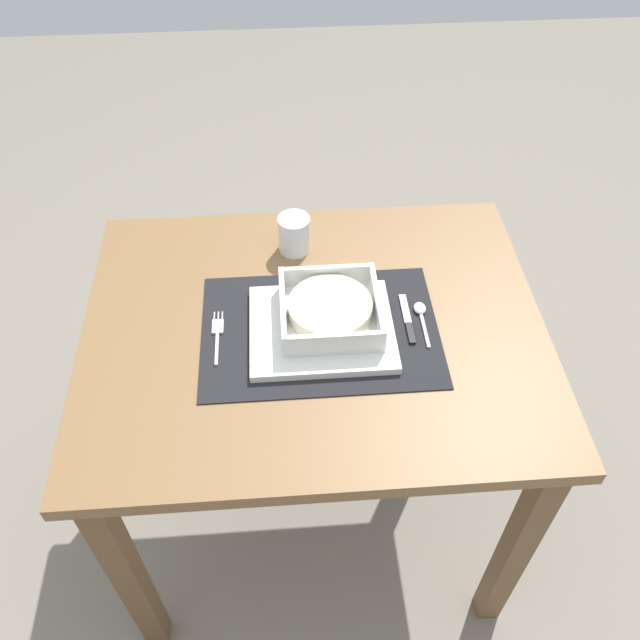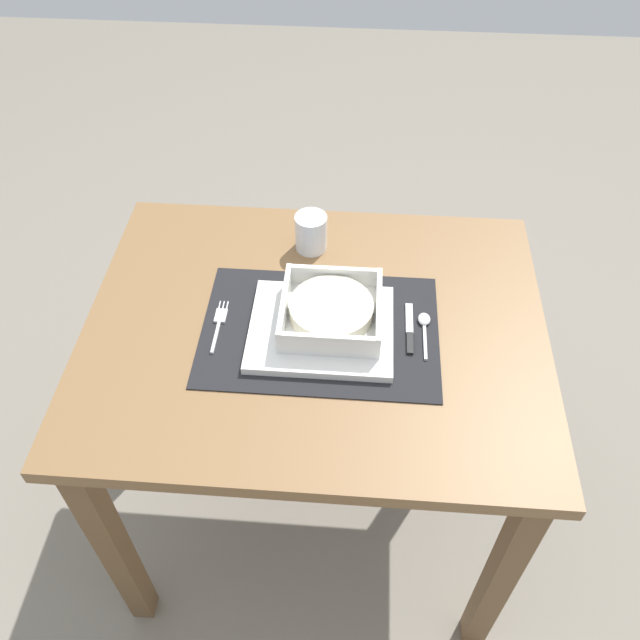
% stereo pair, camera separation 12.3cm
% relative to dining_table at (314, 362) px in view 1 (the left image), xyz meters
% --- Properties ---
extents(ground_plane, '(6.00, 6.00, 0.00)m').
position_rel_dining_table_xyz_m(ground_plane, '(0.00, 0.00, -0.61)').
color(ground_plane, gray).
extents(dining_table, '(0.89, 0.71, 0.72)m').
position_rel_dining_table_xyz_m(dining_table, '(0.00, 0.00, 0.00)').
color(dining_table, brown).
rests_on(dining_table, ground).
extents(placemat, '(0.45, 0.31, 0.00)m').
position_rel_dining_table_xyz_m(placemat, '(0.01, -0.01, 0.11)').
color(placemat, black).
rests_on(placemat, dining_table).
extents(serving_plate, '(0.27, 0.23, 0.02)m').
position_rel_dining_table_xyz_m(serving_plate, '(0.01, -0.02, 0.12)').
color(serving_plate, white).
rests_on(serving_plate, placemat).
extents(porridge_bowl, '(0.19, 0.19, 0.05)m').
position_rel_dining_table_xyz_m(porridge_bowl, '(0.03, -0.00, 0.15)').
color(porridge_bowl, white).
rests_on(porridge_bowl, serving_plate).
extents(fork, '(0.02, 0.13, 0.00)m').
position_rel_dining_table_xyz_m(fork, '(-0.18, -0.01, 0.12)').
color(fork, silver).
rests_on(fork, placemat).
extents(spoon, '(0.02, 0.11, 0.01)m').
position_rel_dining_table_xyz_m(spoon, '(0.21, 0.01, 0.12)').
color(spoon, silver).
rests_on(spoon, placemat).
extents(butter_knife, '(0.01, 0.13, 0.01)m').
position_rel_dining_table_xyz_m(butter_knife, '(0.18, -0.01, 0.12)').
color(butter_knife, black).
rests_on(butter_knife, placemat).
extents(drinking_glass, '(0.07, 0.07, 0.08)m').
position_rel_dining_table_xyz_m(drinking_glass, '(-0.03, 0.23, 0.15)').
color(drinking_glass, white).
rests_on(drinking_glass, dining_table).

